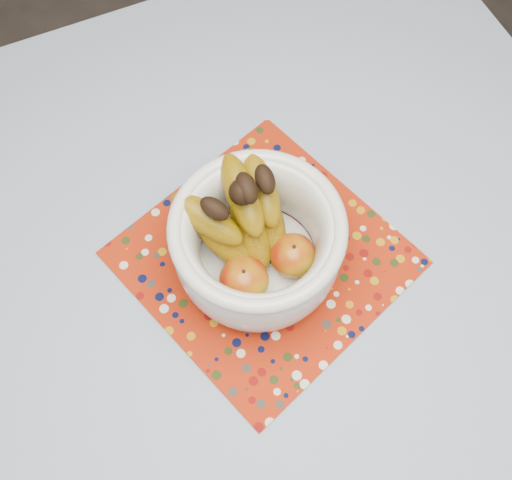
% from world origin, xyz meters
% --- Properties ---
extents(table, '(1.20, 1.20, 0.75)m').
position_xyz_m(table, '(0.00, 0.00, 0.67)').
color(table, brown).
rests_on(table, ground).
extents(tablecloth, '(1.32, 1.32, 0.01)m').
position_xyz_m(tablecloth, '(0.00, 0.00, 0.76)').
color(tablecloth, slate).
rests_on(tablecloth, table).
extents(placemat, '(0.47, 0.47, 0.00)m').
position_xyz_m(placemat, '(0.05, 0.07, 0.76)').
color(placemat, '#9B1F08').
rests_on(placemat, tablecloth).
extents(fruit_bowl, '(0.26, 0.25, 0.20)m').
position_xyz_m(fruit_bowl, '(0.03, 0.07, 0.85)').
color(fruit_bowl, silver).
rests_on(fruit_bowl, placemat).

